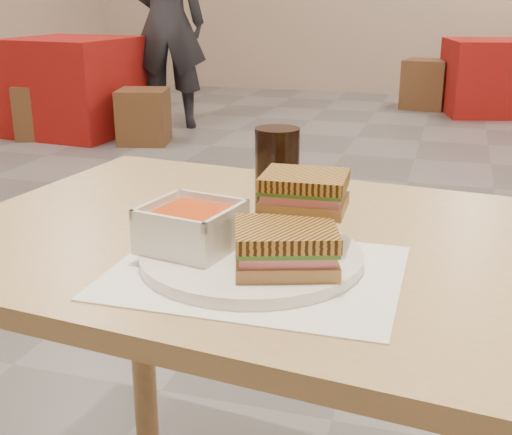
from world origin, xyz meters
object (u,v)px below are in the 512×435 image
(main_table, at_px, (337,316))
(bg_chair_0l, at_px, (43,111))
(bg_chair_0r, at_px, (144,116))
(panini_lower, at_px, (286,248))
(plate, at_px, (251,257))
(patron_a, at_px, (166,22))
(cola_glass, at_px, (277,175))
(bg_table_2, at_px, (489,77))
(bg_table_0, at_px, (74,86))
(bg_chair_2l, at_px, (426,84))
(soup_bowl, at_px, (192,229))

(main_table, distance_m, bg_chair_0l, 4.73)
(bg_chair_0r, bearing_deg, panini_lower, -61.66)
(bg_chair_0l, bearing_deg, plate, -52.72)
(bg_chair_0r, relative_size, patron_a, 0.25)
(bg_chair_0r, bearing_deg, main_table, -60.20)
(plate, bearing_deg, cola_glass, 94.44)
(bg_table_2, height_order, bg_chair_0l, bg_table_2)
(bg_table_0, relative_size, bg_chair_2l, 1.92)
(plate, bearing_deg, bg_chair_2l, 90.58)
(panini_lower, relative_size, bg_table_0, 0.16)
(bg_table_2, xyz_separation_m, bg_chair_0r, (-2.53, -2.12, -0.14))
(soup_bowl, bearing_deg, main_table, 32.15)
(cola_glass, distance_m, bg_chair_0l, 4.61)
(soup_bowl, xyz_separation_m, patron_a, (-2.01, 4.47, 0.07))
(cola_glass, xyz_separation_m, bg_chair_0r, (-2.00, 3.62, -0.62))
(main_table, height_order, bg_table_2, main_table)
(panini_lower, relative_size, cola_glass, 1.01)
(bg_chair_0l, bearing_deg, bg_table_2, 32.68)
(bg_chair_0l, xyz_separation_m, bg_chair_2l, (2.80, 2.34, 0.03))
(plate, height_order, patron_a, patron_a)
(plate, bearing_deg, main_table, 45.94)
(panini_lower, height_order, bg_chair_0l, panini_lower)
(plate, xyz_separation_m, panini_lower, (0.06, -0.04, 0.04))
(soup_bowl, bearing_deg, bg_chair_0r, 116.91)
(soup_bowl, bearing_deg, cola_glass, 70.91)
(bg_table_0, relative_size, bg_table_2, 1.01)
(panini_lower, xyz_separation_m, cola_glass, (-0.07, 0.23, 0.03))
(bg_chair_0l, bearing_deg, patron_a, 42.12)
(main_table, distance_m, bg_table_0, 4.80)
(bg_table_2, height_order, bg_chair_0r, bg_table_2)
(bg_table_2, relative_size, bg_chair_2l, 1.91)
(main_table, xyz_separation_m, bg_table_2, (0.41, 5.82, -0.29))
(bg_chair_0r, xyz_separation_m, bg_chair_2l, (1.96, 2.30, 0.03))
(main_table, distance_m, plate, 0.19)
(plate, relative_size, bg_chair_0l, 0.63)
(main_table, height_order, soup_bowl, soup_bowl)
(plate, xyz_separation_m, bg_chair_2l, (-0.06, 6.10, -0.52))
(bg_table_0, distance_m, bg_table_2, 3.76)
(cola_glass, bearing_deg, soup_bowl, -109.09)
(soup_bowl, bearing_deg, bg_table_2, 84.29)
(plate, height_order, bg_table_2, plate)
(main_table, bearing_deg, patron_a, 116.71)
(cola_glass, bearing_deg, bg_chair_0l, 128.53)
(cola_glass, height_order, bg_chair_0r, cola_glass)
(bg_chair_0l, distance_m, bg_chair_2l, 3.65)
(bg_chair_2l, bearing_deg, bg_chair_0l, -140.13)
(soup_bowl, relative_size, bg_chair_0l, 0.29)
(plate, xyz_separation_m, cola_glass, (-0.01, 0.18, 0.06))
(bg_table_2, relative_size, patron_a, 0.54)
(bg_table_2, xyz_separation_m, bg_chair_0l, (-3.38, -2.17, -0.13))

